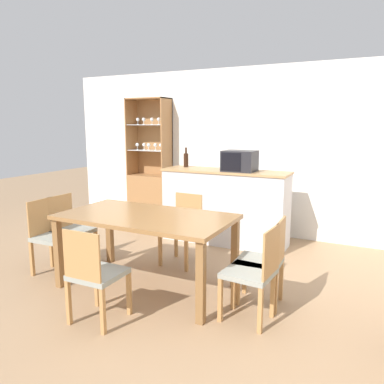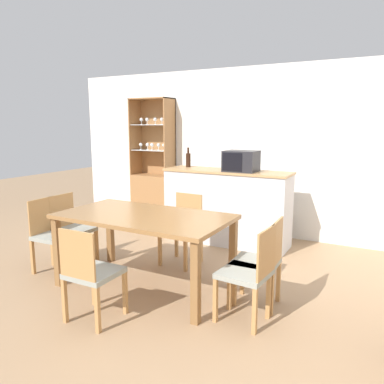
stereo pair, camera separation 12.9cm
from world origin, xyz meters
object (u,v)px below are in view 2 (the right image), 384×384
Objects in this scene: dining_chair_head_near at (91,273)px; dining_chair_side_left_near at (53,235)px; dining_chair_head_far at (183,229)px; wine_bottle at (188,160)px; microwave at (241,161)px; dining_chair_side_left_far at (71,229)px; dining_table at (144,223)px; dining_chair_side_right_far at (260,262)px; display_cabinet at (154,188)px; dining_chair_side_right_near at (249,273)px.

dining_chair_side_left_near is at bearing 150.66° from dining_chair_head_near.
wine_bottle is at bearing -61.76° from dining_chair_head_far.
microwave reaches higher than dining_chair_side_left_near.
wine_bottle is (0.67, 1.75, 0.74)m from dining_chair_side_left_far.
dining_table is at bearing 92.52° from dining_chair_head_far.
dining_chair_head_far is at bearing -110.95° from microwave.
microwave reaches higher than dining_chair_side_right_far.
dining_chair_head_far reaches higher than dining_table.
display_cabinet reaches higher than dining_chair_side_left_far.
dining_chair_head_far is 1.00× the size of dining_chair_side_right_far.
dining_chair_side_right_near is at bearing 144.55° from dining_chair_head_far.
dining_chair_side_left_near is 1.92× the size of microwave.
dining_chair_side_right_near is at bearing -42.71° from display_cabinet.
dining_chair_side_right_near is 1.00× the size of dining_chair_side_left_far.
display_cabinet is at bearing 122.10° from dining_table.
dining_chair_side_right_far is at bearing -63.02° from microwave.
dining_chair_side_left_near is at bearing 0.98° from dining_chair_side_left_far.
dining_chair_head_far is 1.92× the size of microwave.
dining_chair_head_far is at bearing 89.85° from dining_table.
dining_chair_side_right_near is 2.88× the size of wine_bottle.
display_cabinet is at bearing -43.43° from dining_chair_head_far.
microwave is at bearing 80.72° from dining_chair_head_near.
dining_chair_head_far is 1.00× the size of dining_chair_side_left_far.
microwave is (-0.82, 1.91, 0.77)m from dining_chair_side_right_near.
dining_chair_side_right_near and dining_chair_side_left_far have the same top height.
dining_chair_head_near is at bearing -78.89° from wine_bottle.
dining_chair_head_far is 1.36m from dining_chair_side_right_far.
microwave is (0.37, 0.97, 0.77)m from dining_chair_head_far.
dining_chair_side_left_far is at bearing -83.81° from display_cabinet.
dining_table is 3.99× the size of microwave.
display_cabinet is 2.15m from dining_chair_side_left_far.
display_cabinet is 2.69m from dining_table.
dining_chair_side_right_far is (2.39, 0.00, 0.00)m from dining_chair_side_left_far.
display_cabinet reaches higher than dining_chair_side_right_far.
dining_chair_side_left_far is at bearing 173.17° from dining_table.
dining_table is at bearing -74.47° from wine_bottle.
dining_table is 0.83m from dining_chair_head_near.
dining_table is 2.08× the size of dining_chair_side_right_far.
dining_chair_head_far is at bearing 125.39° from dining_chair_side_left_near.
dining_chair_side_left_far is at bearing -110.90° from wine_bottle.
dining_chair_head_near and dining_chair_side_left_far have the same top height.
display_cabinet is 1.13m from wine_bottle.
dining_chair_side_right_far is 2.88× the size of wine_bottle.
microwave is (0.37, 1.76, 0.51)m from dining_table.
display_cabinet is 2.07m from dining_chair_head_far.
display_cabinet is 2.51× the size of dining_chair_side_right_near.
dining_chair_head_near is at bearing 53.00° from dining_chair_side_left_far.
dining_chair_side_left_near is (-1.20, 0.65, 0.00)m from dining_chair_head_near.
microwave reaches higher than dining_chair_head_far.
microwave is (1.57, 1.91, 0.77)m from dining_chair_side_left_near.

